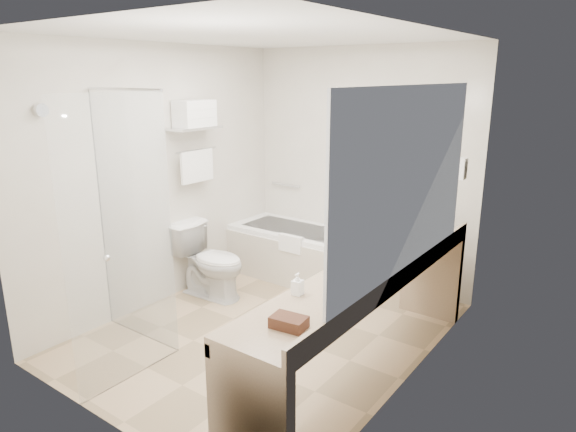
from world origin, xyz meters
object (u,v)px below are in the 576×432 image
Objects in this scene: bathtub at (301,253)px; vanity_counter at (366,299)px; amenity_basket at (289,322)px; toilet at (211,261)px; water_bottle_left at (412,222)px.

vanity_counter reaches higher than bathtub.
amenity_basket is (1.56, -2.38, 0.61)m from bathtub.
bathtub is 0.59× the size of vanity_counter.
amenity_basket reaches higher than bathtub.
bathtub is at bearing -27.59° from toilet.
water_bottle_left reaches higher than amenity_basket.
toilet is at bearing -114.89° from bathtub.
toilet is (-0.45, -0.97, 0.10)m from bathtub.
water_bottle_left is at bearing 96.57° from vanity_counter.
bathtub is at bearing 123.15° from amenity_basket.
amenity_basket is at bearing -85.65° from water_bottle_left.
water_bottle_left reaches higher than bathtub.
water_bottle_left is (1.40, -0.32, 0.67)m from bathtub.
bathtub is 2.09m from vanity_counter.
toilet is at bearing -160.61° from water_bottle_left.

